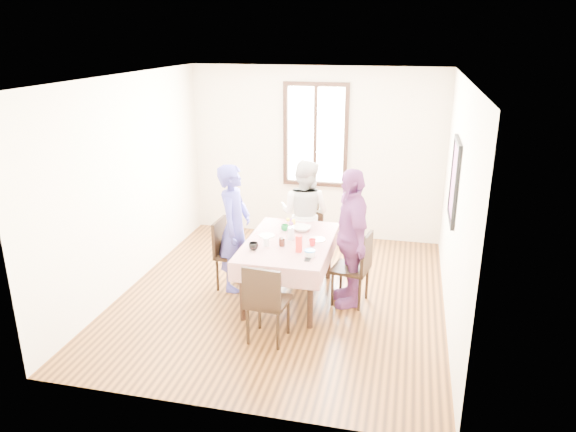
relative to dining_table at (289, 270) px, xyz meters
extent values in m
plane|color=black|center=(-0.09, 0.03, -0.38)|extent=(4.50, 4.50, 0.00)
plane|color=beige|center=(-0.09, 2.28, 0.98)|extent=(4.00, 0.00, 4.00)
plane|color=beige|center=(1.91, 0.03, 0.98)|extent=(0.00, 4.50, 4.50)
cube|color=black|center=(-0.09, 2.26, 1.27)|extent=(1.02, 0.06, 1.62)
cube|color=white|center=(-0.09, 2.27, 1.27)|extent=(0.90, 0.02, 1.50)
cube|color=red|center=(1.89, 0.33, 1.18)|extent=(0.04, 0.76, 0.96)
cube|color=black|center=(0.00, 0.00, 0.00)|extent=(0.91, 1.45, 0.75)
cube|color=#5A0003|center=(0.00, 0.00, 0.38)|extent=(1.03, 1.57, 0.01)
cube|color=black|center=(-0.76, 0.14, 0.08)|extent=(0.44, 0.44, 0.91)
cube|color=black|center=(0.76, 0.05, 0.08)|extent=(0.49, 0.49, 0.91)
cube|color=black|center=(0.00, 1.00, 0.08)|extent=(0.47, 0.47, 0.91)
cube|color=black|center=(0.00, -1.00, 0.08)|extent=(0.46, 0.46, 0.91)
imported|color=#39368A|center=(-0.74, 0.14, 0.45)|extent=(0.40, 0.60, 1.64)
imported|color=beige|center=(0.00, 0.98, 0.40)|extent=(0.88, 0.76, 1.55)
imported|color=#763775|center=(0.74, 0.05, 0.48)|extent=(0.73, 1.08, 1.70)
imported|color=black|center=(-0.34, -0.37, 0.43)|extent=(0.14, 0.14, 0.09)
imported|color=red|center=(0.31, -0.08, 0.43)|extent=(0.12, 0.12, 0.08)
imported|color=#0C7226|center=(-0.13, 0.34, 0.43)|extent=(0.10, 0.10, 0.08)
imported|color=white|center=(0.08, 0.38, 0.42)|extent=(0.25, 0.25, 0.06)
cube|color=red|center=(0.19, -0.31, 0.49)|extent=(0.06, 0.06, 0.20)
cylinder|color=white|center=(0.33, -0.40, 0.42)|extent=(0.13, 0.13, 0.06)
cylinder|color=black|center=(-0.05, -0.17, 0.44)|extent=(0.07, 0.07, 0.10)
cylinder|color=silver|center=(-0.23, -0.21, 0.44)|extent=(0.07, 0.07, 0.10)
cube|color=black|center=(0.33, -0.50, 0.39)|extent=(0.07, 0.13, 0.01)
cylinder|color=silver|center=(0.01, 0.05, 0.47)|extent=(0.08, 0.08, 0.16)
cylinder|color=white|center=(-0.31, 0.10, 0.39)|extent=(0.20, 0.20, 0.01)
cylinder|color=white|center=(0.33, 0.11, 0.39)|extent=(0.20, 0.20, 0.01)
cylinder|color=white|center=(-0.01, 0.54, 0.39)|extent=(0.20, 0.20, 0.01)
cylinder|color=blue|center=(0.33, -0.40, 0.46)|extent=(0.12, 0.12, 0.01)
camera|label=1|loc=(1.36, -5.94, 2.81)|focal=33.54mm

